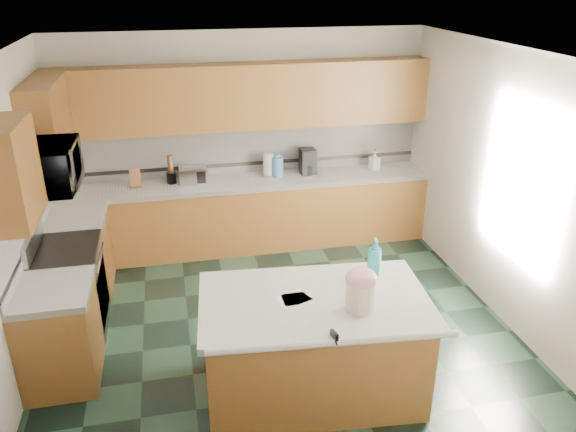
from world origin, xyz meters
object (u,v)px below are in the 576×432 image
object	(u,v)px
island_base	(314,349)
coffee_maker	(308,161)
knife_block	(135,178)
treat_jar	(360,295)
island_top	(315,302)
toaster_oven	(193,175)
soap_bottle_island	(375,257)

from	to	relation	value
island_base	coffee_maker	xyz separation A→B (m)	(0.68, 2.94, 0.65)
knife_block	coffee_maker	world-z (taller)	coffee_maker
treat_jar	coffee_maker	xyz separation A→B (m)	(0.37, 3.15, 0.04)
island_top	knife_block	xyz separation A→B (m)	(-1.48, 2.91, 0.14)
island_top	knife_block	distance (m)	3.27
island_top	knife_block	bearing A→B (deg)	122.02
toaster_oven	coffee_maker	size ratio (longest dim) A/B	1.03
island_top	toaster_oven	distance (m)	3.02
island_base	treat_jar	world-z (taller)	treat_jar
knife_block	toaster_oven	size ratio (longest dim) A/B	0.68
soap_bottle_island	coffee_maker	world-z (taller)	soap_bottle_island
treat_jar	coffee_maker	distance (m)	3.17
island_base	toaster_oven	bearing A→B (deg)	110.23
island_top	soap_bottle_island	size ratio (longest dim) A/B	5.41
island_top	knife_block	world-z (taller)	knife_block
treat_jar	soap_bottle_island	world-z (taller)	soap_bottle_island
coffee_maker	knife_block	bearing A→B (deg)	-179.48
knife_block	treat_jar	bearing A→B (deg)	-64.18
knife_block	coffee_maker	distance (m)	2.16
knife_block	toaster_oven	xyz separation A→B (m)	(0.69, 0.00, -0.02)
treat_jar	toaster_oven	bearing A→B (deg)	102.78
island_top	toaster_oven	size ratio (longest dim) A/B	5.54
island_base	knife_block	distance (m)	3.32
island_base	toaster_oven	distance (m)	3.07
island_top	island_base	bearing A→B (deg)	-174.90
toaster_oven	knife_block	bearing A→B (deg)	178.50
island_top	treat_jar	distance (m)	0.40
island_base	soap_bottle_island	size ratio (longest dim) A/B	5.11
island_top	soap_bottle_island	xyz separation A→B (m)	(0.60, 0.27, 0.20)
island_base	knife_block	bearing A→B (deg)	122.02
island_top	coffee_maker	size ratio (longest dim) A/B	5.71
knife_block	toaster_oven	world-z (taller)	knife_block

